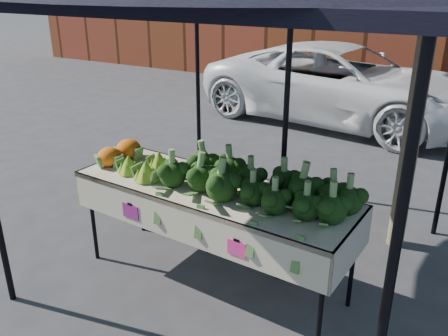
# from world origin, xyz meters

# --- Properties ---
(ground) EXTENTS (90.00, 90.00, 0.00)m
(ground) POSITION_xyz_m (0.00, 0.00, 0.00)
(ground) COLOR #323235
(table) EXTENTS (2.45, 0.95, 0.90)m
(table) POSITION_xyz_m (0.17, -0.09, 0.45)
(table) COLOR beige
(table) RESTS_ON ground
(canopy) EXTENTS (3.16, 3.16, 2.74)m
(canopy) POSITION_xyz_m (0.30, 0.30, 1.37)
(canopy) COLOR black
(canopy) RESTS_ON ground
(broccoli_heap) EXTENTS (1.63, 0.60, 0.29)m
(broccoli_heap) POSITION_xyz_m (0.56, -0.07, 1.05)
(broccoli_heap) COLOR black
(broccoli_heap) RESTS_ON table
(romanesco_cluster) EXTENTS (0.46, 0.50, 0.23)m
(romanesco_cluster) POSITION_xyz_m (-0.50, -0.11, 1.01)
(romanesco_cluster) COLOR #94A82B
(romanesco_cluster) RESTS_ON table
(cauliflower_pair) EXTENTS (0.26, 0.46, 0.20)m
(cauliflower_pair) POSITION_xyz_m (-0.87, -0.03, 1.00)
(cauliflower_pair) COLOR orange
(cauliflower_pair) RESTS_ON table
(street_tree) EXTENTS (2.35, 2.35, 4.63)m
(street_tree) POSITION_xyz_m (1.44, 1.34, 2.31)
(street_tree) COLOR #1E4C14
(street_tree) RESTS_ON ground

